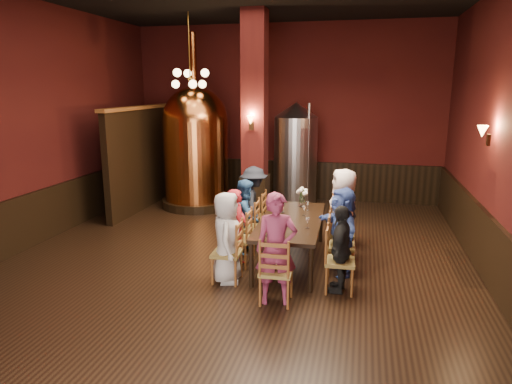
% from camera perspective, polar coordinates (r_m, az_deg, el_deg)
% --- Properties ---
extents(room, '(10.00, 10.02, 4.50)m').
position_cam_1_polar(room, '(7.22, -3.01, 7.65)').
color(room, black).
rests_on(room, ground).
extents(wainscot_right, '(0.08, 9.90, 1.00)m').
position_cam_1_polar(wainscot_right, '(7.57, 27.61, -7.20)').
color(wainscot_right, black).
rests_on(wainscot_right, ground).
extents(wainscot_back, '(7.90, 0.08, 1.00)m').
position_cam_1_polar(wainscot_back, '(12.27, 3.56, 1.61)').
color(wainscot_back, black).
rests_on(wainscot_back, ground).
extents(wainscot_left, '(0.08, 9.90, 1.00)m').
position_cam_1_polar(wainscot_left, '(9.44, -26.67, -3.28)').
color(wainscot_left, black).
rests_on(wainscot_left, ground).
extents(column, '(0.58, 0.58, 4.50)m').
position_cam_1_polar(column, '(9.99, -0.15, 9.16)').
color(column, '#40110D').
rests_on(column, ground).
extents(partition, '(0.22, 3.50, 2.40)m').
position_cam_1_polar(partition, '(11.49, -13.91, 4.02)').
color(partition, black).
rests_on(partition, ground).
extents(pendant_cluster, '(0.90, 0.90, 1.70)m').
position_cam_1_polar(pendant_cluster, '(10.51, -8.24, 13.86)').
color(pendant_cluster, '#A57226').
rests_on(pendant_cluster, room).
extents(sconce_wall, '(0.20, 0.20, 0.36)m').
position_cam_1_polar(sconce_wall, '(7.96, 27.11, 6.39)').
color(sconce_wall, black).
rests_on(sconce_wall, room).
extents(sconce_column, '(0.20, 0.20, 0.36)m').
position_cam_1_polar(sconce_column, '(9.70, -0.56, 8.75)').
color(sconce_column, black).
rests_on(sconce_column, column).
extents(dining_table, '(1.07, 2.43, 0.75)m').
position_cam_1_polar(dining_table, '(7.71, 4.39, -3.86)').
color(dining_table, black).
rests_on(dining_table, ground).
extents(chair_0, '(0.47, 0.47, 0.92)m').
position_cam_1_polar(chair_0, '(7.01, -3.67, -7.57)').
color(chair_0, brown).
rests_on(chair_0, ground).
extents(person_0, '(0.58, 0.77, 1.40)m').
position_cam_1_polar(person_0, '(6.93, -3.70, -5.70)').
color(person_0, silver).
rests_on(person_0, ground).
extents(chair_1, '(0.47, 0.47, 0.92)m').
position_cam_1_polar(chair_1, '(7.62, -2.35, -5.84)').
color(chair_1, brown).
rests_on(chair_1, ground).
extents(person_1, '(0.33, 0.49, 1.30)m').
position_cam_1_polar(person_1, '(7.56, -2.36, -4.48)').
color(person_1, maroon).
rests_on(person_1, ground).
extents(chair_2, '(0.47, 0.47, 0.92)m').
position_cam_1_polar(chair_2, '(8.23, -1.24, -4.39)').
color(chair_2, brown).
rests_on(chair_2, ground).
extents(person_2, '(0.36, 0.67, 1.33)m').
position_cam_1_polar(person_2, '(8.17, -1.25, -3.01)').
color(person_2, '#285287').
rests_on(person_2, ground).
extents(chair_3, '(0.47, 0.47, 0.92)m').
position_cam_1_polar(chair_3, '(8.86, -0.28, -3.12)').
color(chair_3, brown).
rests_on(chair_3, ground).
extents(person_3, '(0.83, 1.06, 1.45)m').
position_cam_1_polar(person_3, '(8.79, -0.28, -1.47)').
color(person_3, black).
rests_on(person_3, ground).
extents(chair_4, '(0.47, 0.47, 0.92)m').
position_cam_1_polar(chair_4, '(6.79, 10.47, -8.48)').
color(chair_4, brown).
rests_on(chair_4, ground).
extents(person_4, '(0.40, 0.79, 1.29)m').
position_cam_1_polar(person_4, '(6.72, 10.54, -7.00)').
color(person_4, black).
rests_on(person_4, ground).
extents(chair_5, '(0.47, 0.47, 0.92)m').
position_cam_1_polar(chair_5, '(7.42, 10.60, -6.60)').
color(chair_5, brown).
rests_on(chair_5, ground).
extents(person_5, '(0.88, 1.37, 1.41)m').
position_cam_1_polar(person_5, '(7.34, 10.68, -4.79)').
color(person_5, '#334B99').
rests_on(person_5, ground).
extents(chair_6, '(0.47, 0.47, 0.92)m').
position_cam_1_polar(chair_6, '(8.04, 10.70, -5.04)').
color(chair_6, brown).
rests_on(chair_6, ground).
extents(person_6, '(0.61, 0.84, 1.58)m').
position_cam_1_polar(person_6, '(7.95, 10.80, -2.77)').
color(person_6, silver).
rests_on(person_6, ground).
extents(chair_7, '(0.47, 0.47, 0.92)m').
position_cam_1_polar(chair_7, '(8.68, 10.79, -3.69)').
color(chair_7, brown).
rests_on(chair_7, ground).
extents(person_7, '(0.38, 0.65, 1.27)m').
position_cam_1_polar(person_7, '(8.64, 10.83, -2.58)').
color(person_7, '#1B2136').
rests_on(person_7, ground).
extents(chair_8, '(0.47, 0.47, 0.92)m').
position_cam_1_polar(chair_8, '(6.34, 2.54, -9.84)').
color(chair_8, brown).
rests_on(chair_8, ground).
extents(person_8, '(0.64, 0.50, 1.56)m').
position_cam_1_polar(person_8, '(6.23, 2.57, -7.14)').
color(person_8, '#892D51').
rests_on(person_8, ground).
extents(copper_kettle, '(2.04, 2.04, 4.15)m').
position_cam_1_polar(copper_kettle, '(11.28, -7.52, 5.74)').
color(copper_kettle, black).
rests_on(copper_kettle, ground).
extents(steel_vessel, '(1.29, 1.29, 2.56)m').
position_cam_1_polar(steel_vessel, '(11.29, 4.96, 4.61)').
color(steel_vessel, '#B2B2B7').
rests_on(steel_vessel, ground).
extents(rose_vase, '(0.22, 0.22, 0.38)m').
position_cam_1_polar(rose_vase, '(8.45, 5.80, -0.24)').
color(rose_vase, white).
rests_on(rose_vase, dining_table).
extents(wine_glass_0, '(0.07, 0.07, 0.17)m').
position_cam_1_polar(wine_glass_0, '(7.22, 6.47, -3.89)').
color(wine_glass_0, white).
rests_on(wine_glass_0, dining_table).
extents(wine_glass_1, '(0.07, 0.07, 0.17)m').
position_cam_1_polar(wine_glass_1, '(8.04, 3.37, -2.06)').
color(wine_glass_1, white).
rests_on(wine_glass_1, dining_table).
extents(wine_glass_2, '(0.07, 0.07, 0.17)m').
position_cam_1_polar(wine_glass_2, '(7.00, 2.51, -4.35)').
color(wine_glass_2, white).
rests_on(wine_glass_2, dining_table).
extents(wine_glass_3, '(0.07, 0.07, 0.17)m').
position_cam_1_polar(wine_glass_3, '(8.06, 2.30, -2.00)').
color(wine_glass_3, white).
rests_on(wine_glass_3, dining_table).
extents(wine_glass_4, '(0.07, 0.07, 0.17)m').
position_cam_1_polar(wine_glass_4, '(6.80, 1.40, -4.86)').
color(wine_glass_4, white).
rests_on(wine_glass_4, dining_table).
extents(wine_glass_5, '(0.07, 0.07, 0.17)m').
position_cam_1_polar(wine_glass_5, '(8.23, 6.46, -1.75)').
color(wine_glass_5, white).
rests_on(wine_glass_5, dining_table).
extents(wine_glass_6, '(0.07, 0.07, 0.17)m').
position_cam_1_polar(wine_glass_6, '(7.90, 6.02, -2.38)').
color(wine_glass_6, white).
rests_on(wine_glass_6, dining_table).
extents(wine_glass_7, '(0.07, 0.07, 0.17)m').
position_cam_1_polar(wine_glass_7, '(8.08, 3.38, -1.99)').
color(wine_glass_7, white).
rests_on(wine_glass_7, dining_table).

